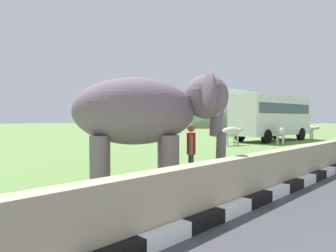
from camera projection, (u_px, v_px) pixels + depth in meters
The scene contains 9 objects.
striped_curb at pixel (187, 228), 4.62m from camera, with size 16.20×0.20×0.24m.
barrier_parapet at pixel (248, 179), 6.50m from camera, with size 28.00×0.36×1.00m, color tan.
elephant at pixel (149, 113), 7.73m from camera, with size 3.93×3.69×2.94m.
person_handler at pixel (191, 150), 8.34m from camera, with size 0.53×0.48×1.66m.
bus_white at pixel (272, 115), 24.15m from camera, with size 8.15×3.27×3.50m.
cow_near at pixel (231, 132), 20.02m from camera, with size 1.93×0.94×1.23m.
cow_mid at pixel (281, 132), 20.98m from camera, with size 1.91×1.09×1.23m.
cow_far at pixel (307, 129), 26.49m from camera, with size 0.71×1.91×1.23m.
hill_east at pixel (226, 126), 69.24m from camera, with size 37.50×30.00×16.67m.
Camera 1 is at (-3.83, 1.21, 1.80)m, focal length 32.45 mm.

